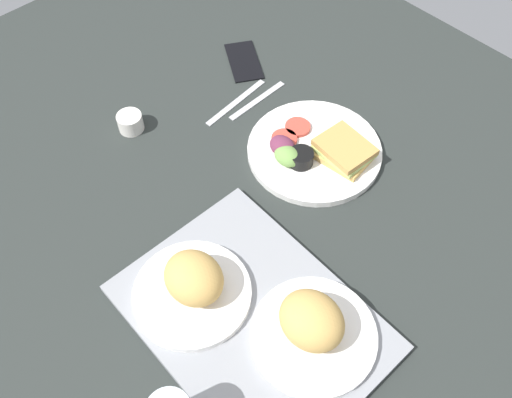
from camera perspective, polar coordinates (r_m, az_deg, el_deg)
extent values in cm
cube|color=#282D2B|center=(111.88, 1.82, -1.39)|extent=(190.00, 150.00, 3.00)
cube|color=gray|center=(98.24, -0.47, -12.18)|extent=(45.63, 33.86, 1.60)
cylinder|color=white|center=(95.86, 5.99, -13.87)|extent=(21.45, 21.45, 1.40)
ellipsoid|color=tan|center=(91.84, 5.80, -12.40)|extent=(11.44, 9.88, 7.80)
cylinder|color=white|center=(99.13, -6.63, -9.71)|extent=(21.07, 21.07, 1.40)
ellipsoid|color=tan|center=(95.39, -6.46, -8.13)|extent=(11.14, 9.62, 7.60)
cylinder|color=white|center=(119.57, 6.06, 5.02)|extent=(28.92, 28.92, 1.60)
cube|color=tan|center=(117.64, 9.04, 4.57)|extent=(12.11, 10.40, 1.40)
cube|color=#B2C66B|center=(116.74, 9.12, 4.95)|extent=(11.09, 9.11, 1.00)
cube|color=tan|center=(115.84, 9.20, 5.34)|extent=(11.65, 9.81, 1.40)
cylinder|color=#D14738|center=(122.19, 4.34, 7.44)|extent=(5.60, 5.60, 0.80)
cylinder|color=#D14738|center=(119.64, 2.94, 6.23)|extent=(5.60, 5.60, 0.80)
cylinder|color=black|center=(114.95, 4.70, 4.27)|extent=(5.20, 5.20, 3.00)
cylinder|color=#EFEACC|center=(114.11, 4.73, 4.63)|extent=(4.26, 4.26, 0.60)
ellipsoid|color=#729E4C|center=(114.71, 3.27, 4.49)|extent=(6.00, 4.80, 3.60)
ellipsoid|color=#6B2D47|center=(116.41, 2.76, 5.50)|extent=(6.00, 4.80, 3.60)
cylinder|color=silver|center=(125.98, -12.90, 7.77)|extent=(5.60, 5.60, 4.00)
cube|color=#B7B7BC|center=(130.25, 0.14, 10.21)|extent=(1.82, 17.03, 0.50)
cube|color=#B7B7BC|center=(129.93, -2.08, 10.03)|extent=(3.27, 19.05, 0.50)
cube|color=black|center=(140.36, -1.27, 14.15)|extent=(16.06, 13.50, 0.80)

